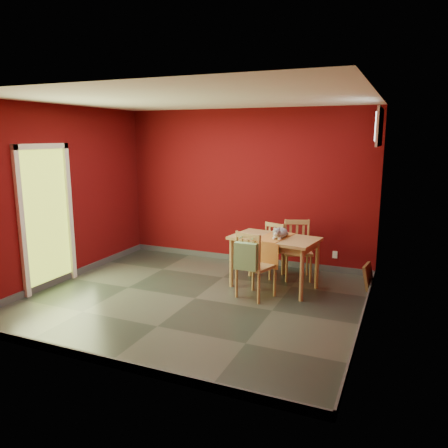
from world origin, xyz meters
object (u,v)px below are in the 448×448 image
at_px(tote_bag, 246,256).
at_px(picture_frame, 368,276).
at_px(chair_near, 254,264).
at_px(cat, 280,231).
at_px(chair_far_left, 269,249).
at_px(dining_table, 274,243).
at_px(chair_far_right, 297,249).

distance_m(tote_bag, picture_frame, 2.00).
xyz_separation_m(tote_bag, picture_frame, (1.48, 1.26, -0.47)).
xyz_separation_m(chair_near, cat, (0.22, 0.51, 0.39)).
bearing_deg(chair_far_left, chair_near, -84.06).
relative_size(chair_near, cat, 2.31).
distance_m(dining_table, picture_frame, 1.49).
xyz_separation_m(chair_near, tote_bag, (-0.04, -0.22, 0.17)).
xyz_separation_m(cat, picture_frame, (1.22, 0.53, -0.70)).
bearing_deg(picture_frame, cat, -156.64).
relative_size(dining_table, chair_far_right, 1.45).
height_order(dining_table, chair_near, chair_near).
bearing_deg(dining_table, chair_near, -104.41).
bearing_deg(dining_table, chair_far_right, 70.92).
distance_m(dining_table, tote_bag, 0.76).
bearing_deg(chair_far_right, dining_table, -109.08).
xyz_separation_m(chair_far_left, chair_far_right, (0.45, 0.03, 0.04)).
relative_size(chair_far_left, tote_bag, 1.93).
bearing_deg(cat, tote_bag, -89.42).
relative_size(chair_near, tote_bag, 2.19).
bearing_deg(chair_near, cat, 66.89).
bearing_deg(cat, chair_near, -92.76).
relative_size(chair_far_right, picture_frame, 2.42).
distance_m(dining_table, chair_near, 0.57).
distance_m(chair_far_right, tote_bag, 1.40).
xyz_separation_m(chair_far_left, picture_frame, (1.55, -0.05, -0.25)).
bearing_deg(chair_far_left, dining_table, -66.43).
distance_m(chair_far_right, picture_frame, 1.14).
bearing_deg(chair_near, tote_bag, -101.47).
distance_m(dining_table, cat, 0.22).
bearing_deg(picture_frame, chair_far_left, 178.25).
distance_m(chair_far_left, picture_frame, 1.57).
bearing_deg(dining_table, picture_frame, 21.62).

